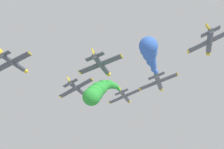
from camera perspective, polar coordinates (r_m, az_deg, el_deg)
The scene contains 8 objects.
airplane_lead at distance 79.88m, azimuth 2.61°, elevation -4.40°, with size 9.12×10.35×3.57m.
smoke_trail_lead at distance 56.38m, azimuth -2.38°, elevation -3.10°, with size 3.32×24.01×10.35m.
airplane_left_inner at distance 73.02m, azimuth -7.05°, elevation -2.75°, with size 8.80×10.35×4.40m.
airplane_right_inner at distance 67.07m, azimuth 9.32°, elevation -1.49°, with size 9.21×10.35×3.44m.
smoke_trail_right_inner at distance 48.19m, azimuth 7.57°, elevation 4.24°, with size 3.24×19.28×4.43m.
airplane_left_outer at distance 58.52m, azimuth -2.18°, elevation 1.95°, with size 9.25×10.35×3.37m.
airplane_right_outer at distance 69.37m, azimuth -19.18°, elevation 2.24°, with size 8.98×10.35×3.96m.
airplane_trailing at distance 59.49m, azimuth 18.95°, elevation 6.21°, with size 8.99×10.35×3.93m.
Camera 1 is at (15.90, -59.36, 37.62)m, focal length 45.57 mm.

